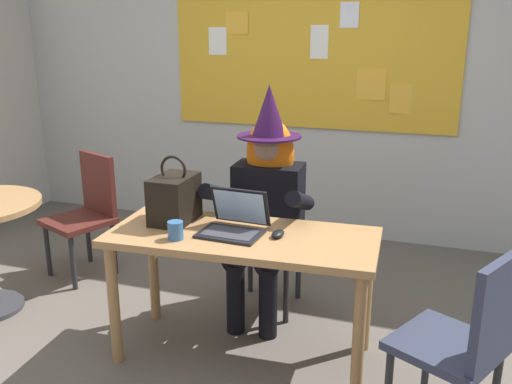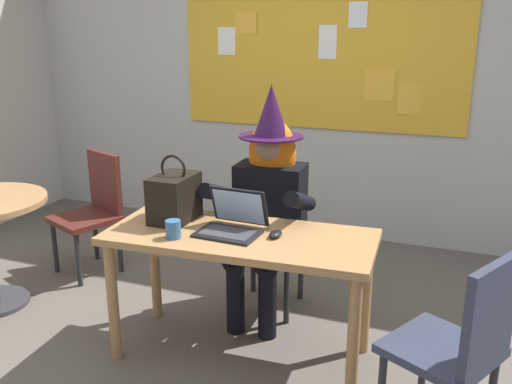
{
  "view_description": "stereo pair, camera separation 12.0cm",
  "coord_description": "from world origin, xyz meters",
  "px_view_note": "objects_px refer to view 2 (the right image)",
  "views": [
    {
      "loc": [
        1.08,
        -2.53,
        1.76
      ],
      "look_at": [
        0.11,
        0.31,
        0.87
      ],
      "focal_mm": 38.6,
      "sensor_mm": 36.0,
      "label": 1
    },
    {
      "loc": [
        1.19,
        -2.48,
        1.76
      ],
      "look_at": [
        0.11,
        0.31,
        0.87
      ],
      "focal_mm": 38.6,
      "sensor_mm": 36.0,
      "label": 2
    }
  ],
  "objects_px": {
    "chair_at_desk": "(273,232)",
    "chair_spare_by_window": "(94,207)",
    "person_costumed": "(268,194)",
    "computer_mouse": "(275,234)",
    "handbag": "(174,197)",
    "desk_main": "(240,251)",
    "chair_extra_corner": "(460,342)",
    "laptop": "(232,223)",
    "coffee_mug": "(173,229)"
  },
  "relations": [
    {
      "from": "coffee_mug",
      "to": "chair_extra_corner",
      "type": "distance_m",
      "value": 1.45
    },
    {
      "from": "desk_main",
      "to": "chair_extra_corner",
      "type": "distance_m",
      "value": 1.17
    },
    {
      "from": "computer_mouse",
      "to": "chair_spare_by_window",
      "type": "bearing_deg",
      "value": 162.92
    },
    {
      "from": "computer_mouse",
      "to": "coffee_mug",
      "type": "relative_size",
      "value": 1.09
    },
    {
      "from": "laptop",
      "to": "chair_spare_by_window",
      "type": "height_order",
      "value": "laptop"
    },
    {
      "from": "handbag",
      "to": "laptop",
      "type": "bearing_deg",
      "value": -8.47
    },
    {
      "from": "person_costumed",
      "to": "coffee_mug",
      "type": "distance_m",
      "value": 0.77
    },
    {
      "from": "chair_at_desk",
      "to": "chair_extra_corner",
      "type": "distance_m",
      "value": 1.52
    },
    {
      "from": "laptop",
      "to": "chair_at_desk",
      "type": "bearing_deg",
      "value": 92.36
    },
    {
      "from": "desk_main",
      "to": "coffee_mug",
      "type": "relative_size",
      "value": 15.28
    },
    {
      "from": "laptop",
      "to": "computer_mouse",
      "type": "relative_size",
      "value": 3.25
    },
    {
      "from": "handbag",
      "to": "coffee_mug",
      "type": "distance_m",
      "value": 0.29
    },
    {
      "from": "chair_at_desk",
      "to": "coffee_mug",
      "type": "distance_m",
      "value": 0.92
    },
    {
      "from": "coffee_mug",
      "to": "handbag",
      "type": "bearing_deg",
      "value": 117.12
    },
    {
      "from": "chair_at_desk",
      "to": "handbag",
      "type": "xyz_separation_m",
      "value": [
        -0.38,
        -0.59,
        0.36
      ]
    },
    {
      "from": "desk_main",
      "to": "handbag",
      "type": "xyz_separation_m",
      "value": [
        -0.43,
        0.07,
        0.24
      ]
    },
    {
      "from": "person_costumed",
      "to": "chair_spare_by_window",
      "type": "height_order",
      "value": "person_costumed"
    },
    {
      "from": "person_costumed",
      "to": "handbag",
      "type": "bearing_deg",
      "value": -41.77
    },
    {
      "from": "person_costumed",
      "to": "handbag",
      "type": "distance_m",
      "value": 0.61
    },
    {
      "from": "chair_at_desk",
      "to": "coffee_mug",
      "type": "height_order",
      "value": "chair_at_desk"
    },
    {
      "from": "person_costumed",
      "to": "laptop",
      "type": "bearing_deg",
      "value": -3.74
    },
    {
      "from": "chair_at_desk",
      "to": "computer_mouse",
      "type": "relative_size",
      "value": 8.56
    },
    {
      "from": "chair_extra_corner",
      "to": "person_costumed",
      "type": "bearing_deg",
      "value": -8.73
    },
    {
      "from": "handbag",
      "to": "chair_spare_by_window",
      "type": "xyz_separation_m",
      "value": [
        -1.04,
        0.61,
        -0.36
      ]
    },
    {
      "from": "person_costumed",
      "to": "laptop",
      "type": "height_order",
      "value": "person_costumed"
    },
    {
      "from": "computer_mouse",
      "to": "handbag",
      "type": "xyz_separation_m",
      "value": [
        -0.62,
        0.05,
        0.12
      ]
    },
    {
      "from": "coffee_mug",
      "to": "laptop",
      "type": "bearing_deg",
      "value": 38.29
    },
    {
      "from": "coffee_mug",
      "to": "chair_extra_corner",
      "type": "xyz_separation_m",
      "value": [
        1.42,
        -0.13,
        -0.27
      ]
    },
    {
      "from": "handbag",
      "to": "coffee_mug",
      "type": "relative_size",
      "value": 3.98
    },
    {
      "from": "desk_main",
      "to": "chair_spare_by_window",
      "type": "relative_size",
      "value": 1.63
    },
    {
      "from": "desk_main",
      "to": "chair_spare_by_window",
      "type": "xyz_separation_m",
      "value": [
        -1.46,
        0.67,
        -0.13
      ]
    },
    {
      "from": "laptop",
      "to": "chair_extra_corner",
      "type": "height_order",
      "value": "laptop"
    },
    {
      "from": "laptop",
      "to": "chair_spare_by_window",
      "type": "bearing_deg",
      "value": 157.61
    },
    {
      "from": "desk_main",
      "to": "person_costumed",
      "type": "relative_size",
      "value": 1.0
    },
    {
      "from": "person_costumed",
      "to": "laptop",
      "type": "relative_size",
      "value": 4.28
    },
    {
      "from": "chair_at_desk",
      "to": "computer_mouse",
      "type": "height_order",
      "value": "chair_at_desk"
    },
    {
      "from": "person_costumed",
      "to": "computer_mouse",
      "type": "relative_size",
      "value": 13.93
    },
    {
      "from": "desk_main",
      "to": "computer_mouse",
      "type": "height_order",
      "value": "computer_mouse"
    },
    {
      "from": "chair_spare_by_window",
      "to": "laptop",
      "type": "bearing_deg",
      "value": 87.13
    },
    {
      "from": "chair_at_desk",
      "to": "handbag",
      "type": "distance_m",
      "value": 0.79
    },
    {
      "from": "chair_extra_corner",
      "to": "computer_mouse",
      "type": "bearing_deg",
      "value": 8.11
    },
    {
      "from": "chair_at_desk",
      "to": "desk_main",
      "type": "bearing_deg",
      "value": 2.24
    },
    {
      "from": "computer_mouse",
      "to": "person_costumed",
      "type": "bearing_deg",
      "value": 118.52
    },
    {
      "from": "chair_at_desk",
      "to": "chair_spare_by_window",
      "type": "xyz_separation_m",
      "value": [
        -1.41,
        0.01,
        0.0
      ]
    },
    {
      "from": "handbag",
      "to": "chair_extra_corner",
      "type": "height_order",
      "value": "handbag"
    },
    {
      "from": "desk_main",
      "to": "person_costumed",
      "type": "bearing_deg",
      "value": 94.36
    },
    {
      "from": "laptop",
      "to": "handbag",
      "type": "bearing_deg",
      "value": 174.28
    },
    {
      "from": "person_costumed",
      "to": "computer_mouse",
      "type": "bearing_deg",
      "value": 21.23
    },
    {
      "from": "desk_main",
      "to": "computer_mouse",
      "type": "bearing_deg",
      "value": 5.29
    },
    {
      "from": "person_costumed",
      "to": "chair_at_desk",
      "type": "bearing_deg",
      "value": 179.84
    }
  ]
}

